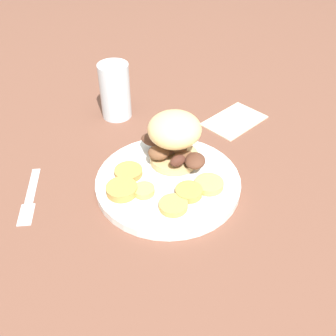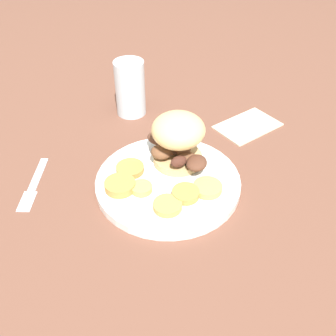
{
  "view_description": "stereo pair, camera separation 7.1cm",
  "coord_description": "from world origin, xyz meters",
  "px_view_note": "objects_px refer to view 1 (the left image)",
  "views": [
    {
      "loc": [
        0.2,
        -0.51,
        0.5
      ],
      "look_at": [
        0.0,
        0.0,
        0.04
      ],
      "focal_mm": 42.0,
      "sensor_mm": 36.0,
      "label": 1
    },
    {
      "loc": [
        0.27,
        -0.48,
        0.5
      ],
      "look_at": [
        0.0,
        0.0,
        0.04
      ],
      "focal_mm": 42.0,
      "sensor_mm": 36.0,
      "label": 2
    }
  ],
  "objects_px": {
    "fork": "(30,196)",
    "drinking_glass": "(115,91)",
    "sandwich": "(174,138)",
    "dinner_plate": "(168,182)"
  },
  "relations": [
    {
      "from": "drinking_glass",
      "to": "sandwich",
      "type": "bearing_deg",
      "value": -34.4
    },
    {
      "from": "fork",
      "to": "drinking_glass",
      "type": "relative_size",
      "value": 1.09
    },
    {
      "from": "dinner_plate",
      "to": "drinking_glass",
      "type": "bearing_deg",
      "value": 137.58
    },
    {
      "from": "fork",
      "to": "drinking_glass",
      "type": "xyz_separation_m",
      "value": [
        0.02,
        0.31,
        0.06
      ]
    },
    {
      "from": "dinner_plate",
      "to": "fork",
      "type": "relative_size",
      "value": 1.92
    },
    {
      "from": "dinner_plate",
      "to": "drinking_glass",
      "type": "distance_m",
      "value": 0.28
    },
    {
      "from": "sandwich",
      "to": "drinking_glass",
      "type": "height_order",
      "value": "drinking_glass"
    },
    {
      "from": "fork",
      "to": "drinking_glass",
      "type": "height_order",
      "value": "drinking_glass"
    },
    {
      "from": "sandwich",
      "to": "dinner_plate",
      "type": "bearing_deg",
      "value": -80.14
    },
    {
      "from": "sandwich",
      "to": "drinking_glass",
      "type": "xyz_separation_m",
      "value": [
        -0.19,
        0.13,
        -0.01
      ]
    }
  ]
}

